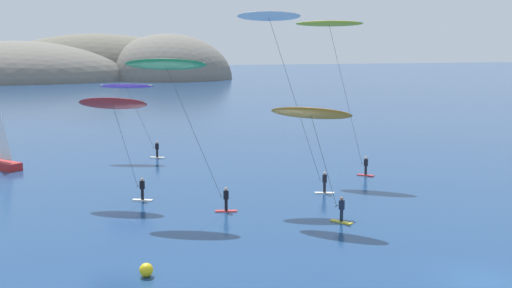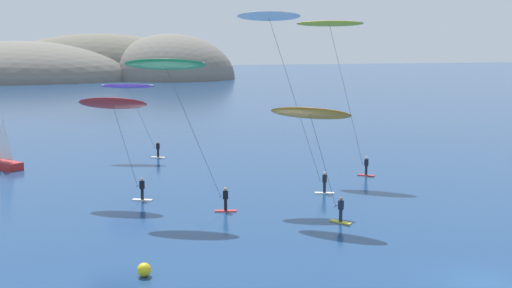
# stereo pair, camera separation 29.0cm
# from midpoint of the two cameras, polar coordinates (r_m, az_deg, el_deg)

# --- Properties ---
(ground_plane) EXTENTS (600.00, 600.00, 0.00)m
(ground_plane) POSITION_cam_midpoint_polar(r_m,az_deg,el_deg) (33.89, 19.29, -11.45)
(ground_plane) COLOR navy
(headland_island) EXTENTS (107.46, 49.75, 28.82)m
(headland_island) POSITION_cam_midpoint_polar(r_m,az_deg,el_deg) (214.72, -16.29, 5.57)
(headland_island) COLOR slate
(headland_island) RESTS_ON ground
(kitesurfer_red) EXTENTS (5.32, 3.53, 7.73)m
(kitesurfer_red) POSITION_cam_midpoint_polar(r_m,az_deg,el_deg) (47.86, -12.62, 2.98)
(kitesurfer_red) COLOR silver
(kitesurfer_red) RESTS_ON ground
(kitesurfer_yellow) EXTENTS (6.39, 5.11, 13.48)m
(kitesurfer_yellow) POSITION_cam_midpoint_polar(r_m,az_deg,el_deg) (56.61, 6.58, 9.73)
(kitesurfer_yellow) COLOR red
(kitesurfer_yellow) RESTS_ON ground
(kitesurfer_green) EXTENTS (7.42, 3.88, 10.58)m
(kitesurfer_green) POSITION_cam_midpoint_polar(r_m,az_deg,el_deg) (43.98, -7.88, 6.21)
(kitesurfer_green) COLOR red
(kitesurfer_green) RESTS_ON ground
(kitesurfer_orange) EXTENTS (5.10, 4.87, 7.55)m
(kitesurfer_orange) POSITION_cam_midpoint_polar(r_m,az_deg,el_deg) (41.66, 4.88, 2.14)
(kitesurfer_orange) COLOR yellow
(kitesurfer_orange) RESTS_ON ground
(kitesurfer_purple) EXTENTS (6.30, 2.95, 7.57)m
(kitesurfer_purple) POSITION_cam_midpoint_polar(r_m,az_deg,el_deg) (65.48, -11.35, 4.56)
(kitesurfer_purple) COLOR silver
(kitesurfer_purple) RESTS_ON ground
(kitesurfer_white) EXTENTS (7.35, 3.32, 13.93)m
(kitesurfer_white) POSITION_cam_midpoint_polar(r_m,az_deg,el_deg) (48.65, 1.43, 9.98)
(kitesurfer_white) COLOR silver
(kitesurfer_white) RESTS_ON ground
(marker_buoy) EXTENTS (0.70, 0.70, 0.70)m
(marker_buoy) POSITION_cam_midpoint_polar(r_m,az_deg,el_deg) (33.01, -9.98, -10.97)
(marker_buoy) COLOR yellow
(marker_buoy) RESTS_ON ground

